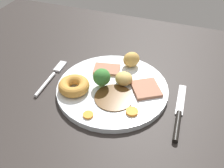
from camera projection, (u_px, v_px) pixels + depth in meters
The scene contains 13 objects.
dining_table at pixel (119, 98), 65.34cm from camera, with size 120.00×84.00×3.60cm, color #2B2623.
dinner_plate at pixel (112, 89), 64.01cm from camera, with size 27.40×27.40×1.40cm, color white.
gravy_pool at pixel (115, 98), 60.41cm from camera, with size 9.22×9.22×0.30cm, color #563819.
meat_slice_main at pixel (146, 89), 62.51cm from camera, with size 6.73×6.25×0.80cm, color #9E664C.
meat_slice_under at pixel (107, 69), 68.46cm from camera, with size 6.77×4.53×0.80cm, color #9E664C.
yorkshire_pudding at pixel (74, 86), 61.96cm from camera, with size 7.50×7.50×2.56cm, color #C68938.
roast_potato_left at pixel (124, 79), 63.54cm from camera, with size 4.07×4.33×3.24cm, color #D8B260.
roast_potato_right at pixel (131, 59), 69.17cm from camera, with size 4.50×3.71×4.10cm, color tan.
carrot_coin_front at pixel (88, 115), 56.08cm from camera, with size 2.28×2.28×0.49cm, color orange.
carrot_coin_back at pixel (132, 112), 56.76cm from camera, with size 2.73×2.73×0.63cm, color orange.
broccoli_floret at pixel (102, 77), 62.05cm from camera, with size 4.21×4.21×4.97cm.
fork at pixel (52, 76), 68.42cm from camera, with size 2.14×15.29×0.90cm.
knife at pixel (179, 116), 57.56cm from camera, with size 2.52×18.55×1.20cm.
Camera 1 is at (14.83, -45.56, 46.40)cm, focal length 41.58 mm.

